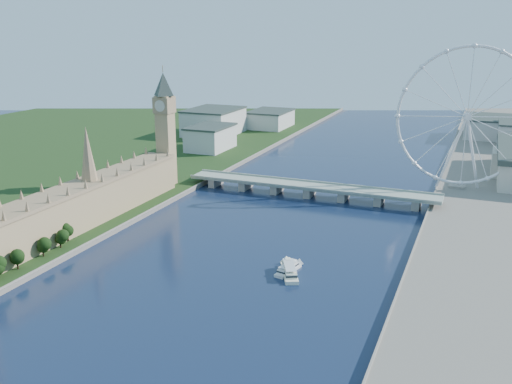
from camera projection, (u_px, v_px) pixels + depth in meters
The scene contains 7 objects.
parliament_range at pixel (91, 200), 418.67m from camera, with size 24.00×200.00×70.00m.
big_ben at pixel (165, 115), 501.36m from camera, with size 20.02×20.02×110.00m.
westminster_bridge at pixel (310, 189), 491.41m from camera, with size 220.00×22.00×9.50m.
london_eye at pixel (467, 117), 480.09m from camera, with size 113.60×39.12×124.30m.
city_skyline at pixel (402, 131), 705.78m from camera, with size 505.00×280.00×32.00m.
tour_boat_near at pixel (289, 275), 336.23m from camera, with size 8.00×31.23×6.91m, color white, non-canonical shape.
tour_boat_far at pixel (288, 272), 340.29m from camera, with size 6.41×25.34×5.56m, color silver, non-canonical shape.
Camera 1 is at (134.85, -155.48, 140.78)m, focal length 40.00 mm.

